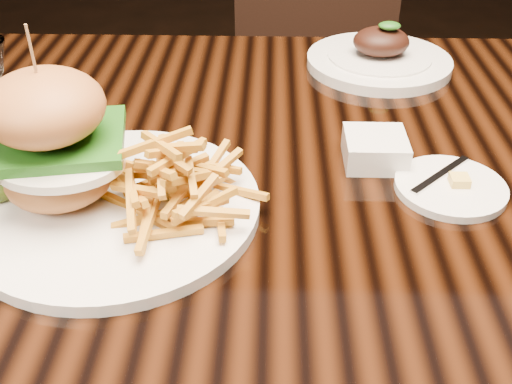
{
  "coord_description": "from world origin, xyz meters",
  "views": [
    {
      "loc": [
        0.0,
        -0.68,
        1.17
      ],
      "look_at": [
        -0.01,
        -0.16,
        0.81
      ],
      "focal_mm": 42.0,
      "sensor_mm": 36.0,
      "label": 1
    }
  ],
  "objects_px": {
    "chair_far": "(316,54)",
    "burger_plate": "(106,169)",
    "dining_table": "(267,205)",
    "far_dish": "(379,58)"
  },
  "relations": [
    {
      "from": "chair_far",
      "to": "burger_plate",
      "type": "bearing_deg",
      "value": -105.68
    },
    {
      "from": "burger_plate",
      "to": "chair_far",
      "type": "height_order",
      "value": "burger_plate"
    },
    {
      "from": "dining_table",
      "to": "chair_far",
      "type": "bearing_deg",
      "value": 82.02
    },
    {
      "from": "far_dish",
      "to": "chair_far",
      "type": "bearing_deg",
      "value": 96.26
    },
    {
      "from": "dining_table",
      "to": "chair_far",
      "type": "relative_size",
      "value": 1.68
    },
    {
      "from": "dining_table",
      "to": "far_dish",
      "type": "bearing_deg",
      "value": 58.45
    },
    {
      "from": "burger_plate",
      "to": "far_dish",
      "type": "bearing_deg",
      "value": 51.39
    },
    {
      "from": "dining_table",
      "to": "far_dish",
      "type": "xyz_separation_m",
      "value": [
        0.19,
        0.31,
        0.09
      ]
    },
    {
      "from": "burger_plate",
      "to": "chair_far",
      "type": "bearing_deg",
      "value": 75.2
    },
    {
      "from": "dining_table",
      "to": "far_dish",
      "type": "height_order",
      "value": "far_dish"
    }
  ]
}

